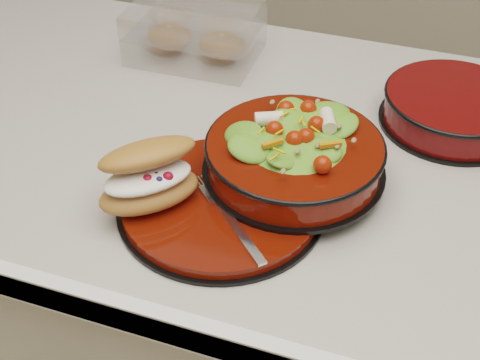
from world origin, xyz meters
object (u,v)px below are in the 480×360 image
(island_counter, at_px, (196,306))
(fork, at_px, (230,219))
(extra_bowl, at_px, (454,107))
(salad_bowl, at_px, (295,150))
(dinner_plate, at_px, (222,203))
(croissant, at_px, (150,176))
(pastry_box, at_px, (195,33))

(island_counter, bearing_deg, fork, -53.49)
(island_counter, xyz_separation_m, extra_bowl, (0.40, 0.14, 0.48))
(island_counter, xyz_separation_m, salad_bowl, (0.20, -0.08, 0.50))
(dinner_plate, distance_m, extra_bowl, 0.41)
(salad_bowl, xyz_separation_m, extra_bowl, (0.20, 0.22, -0.03))
(island_counter, height_order, croissant, croissant)
(extra_bowl, bearing_deg, fork, -125.44)
(salad_bowl, xyz_separation_m, croissant, (-0.16, -0.12, 0.00))
(island_counter, distance_m, pastry_box, 0.54)
(dinner_plate, distance_m, pastry_box, 0.43)
(pastry_box, relative_size, extra_bowl, 0.99)
(croissant, relative_size, pastry_box, 0.72)
(island_counter, height_order, fork, fork)
(fork, height_order, pastry_box, pastry_box)
(croissant, xyz_separation_m, extra_bowl, (0.36, 0.34, -0.03))
(dinner_plate, relative_size, salad_bowl, 1.10)
(fork, bearing_deg, pastry_box, 71.61)
(island_counter, relative_size, dinner_plate, 4.39)
(pastry_box, bearing_deg, island_counter, -74.03)
(island_counter, distance_m, croissant, 0.55)
(pastry_box, height_order, extra_bowl, pastry_box)
(dinner_plate, relative_size, croissant, 1.74)
(pastry_box, xyz_separation_m, extra_bowl, (0.46, -0.07, -0.02))
(pastry_box, bearing_deg, fork, -63.60)
(croissant, relative_size, fork, 1.24)
(salad_bowl, bearing_deg, pastry_box, 132.26)
(fork, bearing_deg, island_counter, 80.62)
(salad_bowl, distance_m, extra_bowl, 0.30)
(croissant, bearing_deg, island_counter, 56.87)
(salad_bowl, distance_m, pastry_box, 0.40)
(pastry_box, bearing_deg, croissant, -76.79)
(island_counter, xyz_separation_m, croissant, (0.04, -0.20, 0.51))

